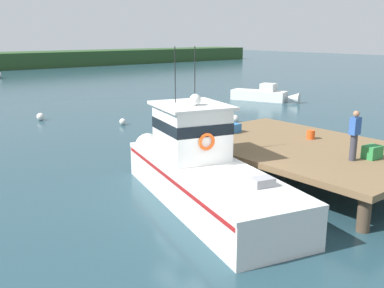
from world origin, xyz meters
TOP-DOWN VIEW (x-y plane):
  - ground_plane at (0.00, 0.00)m, footprint 200.00×200.00m
  - dock at (4.80, 0.00)m, footprint 6.00×9.00m
  - main_fishing_boat at (0.34, 0.57)m, footprint 4.46×9.94m
  - crate_single_by_cleat at (5.10, -2.58)m, footprint 0.62×0.47m
  - crate_stack_mid_dock at (4.28, 3.15)m, footprint 0.63×0.48m
  - bait_bucket at (5.84, 0.40)m, footprint 0.32×0.32m
  - deckhand_by_the_boat at (4.38, -2.32)m, footprint 0.36×0.22m
  - moored_boat_off_the_point at (18.17, 14.03)m, footprint 3.09×5.45m
  - mooring_buoy_spare_mooring at (10.14, 9.01)m, footprint 0.45×0.45m
  - mooring_buoy_channel_marker at (1.24, 16.97)m, footprint 0.47×0.47m
  - mooring_buoy_outer at (4.49, 12.60)m, footprint 0.38×0.38m

SIDE VIEW (x-z plane):
  - ground_plane at x=0.00m, z-range 0.00..0.00m
  - mooring_buoy_outer at x=4.49m, z-range 0.00..0.38m
  - mooring_buoy_spare_mooring at x=10.14m, z-range 0.00..0.45m
  - mooring_buoy_channel_marker at x=1.24m, z-range 0.00..0.47m
  - moored_boat_off_the_point at x=18.17m, z-range -0.22..1.17m
  - main_fishing_boat at x=0.34m, z-range -1.39..3.41m
  - dock at x=4.80m, z-range 0.47..1.67m
  - bait_bucket at x=5.84m, z-range 1.20..1.54m
  - crate_stack_mid_dock at x=4.28m, z-range 1.20..1.57m
  - crate_single_by_cleat at x=5.10m, z-range 1.20..1.63m
  - deckhand_by_the_boat at x=4.38m, z-range 1.24..2.87m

